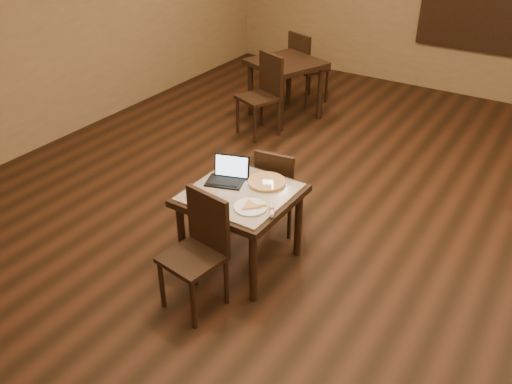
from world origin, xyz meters
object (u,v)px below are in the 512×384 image
Objects in this scene: chair_main_near at (200,245)px; other_table_b at (286,71)px; tiled_table at (241,201)px; pizza_pan at (267,183)px; other_table_b_chair_near at (264,90)px; chair_main_far at (277,186)px; laptop at (228,175)px; other_table_b_chair_far at (304,64)px.

other_table_b is (-1.39, 3.81, 0.13)m from chair_main_near.
other_table_b reaches higher than tiled_table.
other_table_b_chair_near is (-1.47, 2.32, -0.15)m from pizza_pan.
chair_main_far is at bearing 89.46° from tiled_table.
chair_main_near is 2.77× the size of pizza_pan.
chair_main_far is 0.64m from laptop.
other_table_b_chair_far is (-1.42, 3.84, -0.05)m from tiled_table.
pizza_pan is 0.34× the size of other_table_b_chair_far.
laptop reaches higher than pizza_pan.
chair_main_near is at bearing -88.29° from tiled_table.
laptop is at bearing -156.60° from pizza_pan.
chair_main_near is (0.01, -0.61, -0.09)m from tiled_table.
chair_main_far is 0.47m from pizza_pan.
laptop is 1.04× the size of pizza_pan.
chair_main_near reaches higher than laptop.
chair_main_far reaches higher than pizza_pan.
laptop is 0.33× the size of other_table_b.
laptop reaches higher than chair_main_far.
other_table_b_chair_far is at bearing -74.53° from chair_main_far.
tiled_table is at bearing -40.86° from other_table_b_chair_near.
tiled_table is 0.85× the size of other_table_b_chair_far.
laptop is at bearing -47.73° from other_table_b.
chair_main_far is at bearing 135.33° from other_table_b_chair_far.
chair_main_near is 0.93× the size of other_table_b_chair_far.
chair_main_near is 3.45m from other_table_b_chair_near.
chair_main_far is 3.52m from other_table_b_chair_far.
other_table_b is 0.65m from other_table_b_chair_near.
chair_main_far is at bearing -33.58° from other_table_b_chair_near.
laptop is 0.35m from pizza_pan.
pizza_pan is 0.31× the size of other_table_b.
chair_main_near is 0.87× the size of other_table_b.
other_table_b is (-1.39, 2.58, 0.19)m from chair_main_far.
laptop is at bearing 153.63° from tiled_table.
other_table_b_chair_far reaches higher than laptop.
laptop is at bearing 129.42° from other_table_b_chair_far.
tiled_table is at bearing -116.57° from pizza_pan.
tiled_table is 2.46× the size of laptop.
other_table_b_chair_near and other_table_b_chair_far have the same top height.
pizza_pan is (0.12, 0.24, 0.11)m from tiled_table.
pizza_pan is (0.11, 0.85, 0.20)m from chair_main_near.
chair_main_near is 4.67m from other_table_b_chair_far.
other_table_b is 1.07× the size of other_table_b_chair_far.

